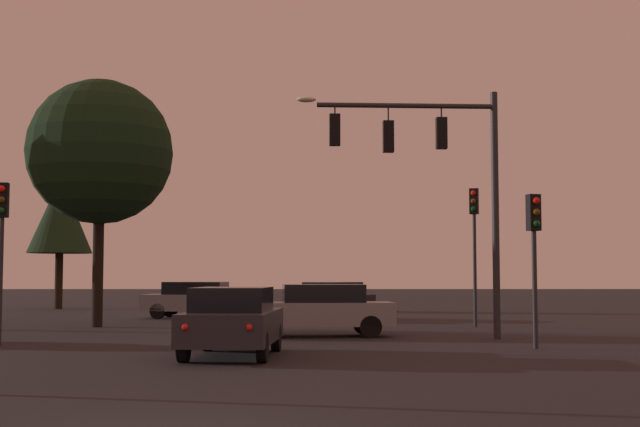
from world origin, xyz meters
The scene contains 11 objects.
ground_plane centered at (0.00, 24.50, 0.00)m, with size 168.00×168.00×0.00m, color black.
traffic_signal_mast_arm centered at (4.88, 14.94, 4.98)m, with size 5.75×0.56×7.02m.
traffic_light_corner_left centered at (-6.58, 12.88, 2.97)m, with size 0.33×0.37×4.18m.
traffic_light_corner_right centered at (7.08, 20.82, 3.40)m, with size 0.36×0.39×4.83m.
traffic_light_median centered at (6.90, 11.77, 2.70)m, with size 0.35×0.38×3.78m.
car_nearside_lane centered at (-0.29, 9.68, 0.79)m, with size 2.06×4.34×1.52m.
car_crossing_left centered at (1.65, 16.12, 0.80)m, with size 4.53×2.09×1.52m.
car_far_lane centered at (-3.38, 27.02, 0.80)m, with size 4.83×2.49×1.52m.
car_parked_lot centered at (2.16, 25.70, 0.79)m, with size 3.79×4.19×1.52m.
tree_behind_sign centered at (-12.26, 37.46, 5.03)m, with size 3.46×3.46×7.14m.
tree_center_horizon centered at (-6.06, 20.86, 6.11)m, with size 5.10×5.10×8.67m.
Camera 1 is at (1.52, -9.67, 1.77)m, focal length 49.12 mm.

